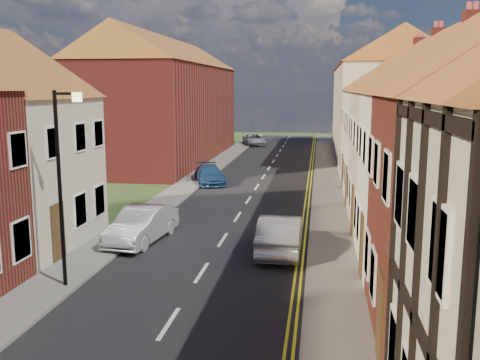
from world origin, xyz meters
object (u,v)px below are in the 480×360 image
car_mid (142,225)px  car_far (210,175)px  car_distant (254,140)px  car_mid_b (280,234)px  lamppost (62,177)px

car_mid → car_far: size_ratio=1.04×
car_distant → car_mid_b: bearing=-98.3°
car_mid → car_far: car_mid is taller
car_far → lamppost: bearing=-111.6°
car_far → car_distant: size_ratio=0.94×
car_mid → car_far: 13.53m
car_mid → lamppost: bearing=-89.7°
lamppost → car_mid_b: 8.33m
lamppost → car_mid_b: size_ratio=1.35×
lamppost → car_distant: (0.61, 42.66, -2.93)m
lamppost → car_far: size_ratio=1.44×
car_distant → car_mid: bearing=-106.8°
lamppost → car_distant: size_ratio=1.36×
car_mid → car_distant: bearing=96.9°
lamppost → car_far: 19.04m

